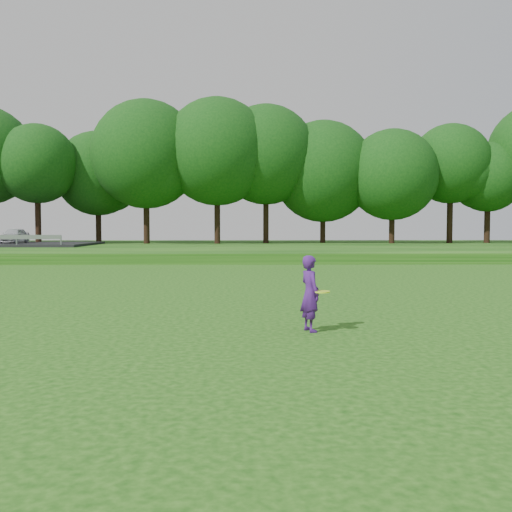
{
  "coord_description": "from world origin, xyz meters",
  "views": [
    {
      "loc": [
        0.14,
        -12.04,
        2.1
      ],
      "look_at": [
        0.43,
        3.22,
        1.3
      ],
      "focal_mm": 40.0,
      "sensor_mm": 36.0,
      "label": 1
    }
  ],
  "objects": [
    {
      "name": "ground",
      "position": [
        0.0,
        0.0,
        0.0
      ],
      "size": [
        140.0,
        140.0,
        0.0
      ],
      "primitive_type": "plane",
      "color": "#13450D",
      "rests_on": "ground"
    },
    {
      "name": "berm",
      "position": [
        0.0,
        34.0,
        0.3
      ],
      "size": [
        130.0,
        30.0,
        0.6
      ],
      "primitive_type": "cube",
      "color": "#13450D",
      "rests_on": "ground"
    },
    {
      "name": "walking_path",
      "position": [
        0.0,
        20.0,
        0.02
      ],
      "size": [
        130.0,
        1.6,
        0.04
      ],
      "primitive_type": "cube",
      "color": "gray",
      "rests_on": "ground"
    },
    {
      "name": "treeline",
      "position": [
        0.0,
        38.0,
        8.1
      ],
      "size": [
        104.0,
        7.0,
        15.0
      ],
      "primitive_type": null,
      "color": "#0E4010",
      "rests_on": "berm"
    },
    {
      "name": "woman",
      "position": [
        1.43,
        -0.78,
        0.76
      ],
      "size": [
        0.64,
        0.65,
        1.52
      ],
      "color": "#4B1B7A",
      "rests_on": "ground"
    }
  ]
}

